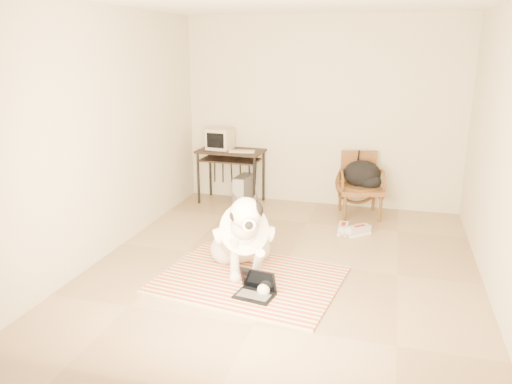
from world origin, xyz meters
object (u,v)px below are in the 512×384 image
at_px(computer_desk, 231,158).
at_px(backpack, 363,175).
at_px(dog, 243,236).
at_px(crt_monitor, 220,139).
at_px(rattan_chair, 360,184).
at_px(pc_tower, 244,189).
at_px(laptop, 256,289).

height_order(computer_desk, backpack, computer_desk).
distance_m(dog, crt_monitor, 2.60).
relative_size(computer_desk, backpack, 1.87).
relative_size(rattan_chair, backpack, 1.66).
bearing_deg(crt_monitor, dog, -65.56).
relative_size(dog, backpack, 2.24).
relative_size(pc_tower, rattan_chair, 0.52).
distance_m(laptop, rattan_chair, 2.82).
bearing_deg(crt_monitor, backpack, -4.00).
relative_size(dog, laptop, 2.98).
xyz_separation_m(computer_desk, crt_monitor, (-0.18, 0.05, 0.27)).
distance_m(laptop, crt_monitor, 3.25).
bearing_deg(rattan_chair, pc_tower, 175.48).
bearing_deg(computer_desk, pc_tower, 16.55).
bearing_deg(dog, laptop, -61.16).
bearing_deg(dog, computer_desk, 111.09).
distance_m(laptop, computer_desk, 3.07).
bearing_deg(laptop, pc_tower, 109.02).
height_order(rattan_chair, backpack, rattan_chair).
height_order(computer_desk, pc_tower, computer_desk).
relative_size(dog, crt_monitor, 3.13).
xyz_separation_m(laptop, pc_tower, (-0.98, 2.83, 0.12)).
distance_m(crt_monitor, backpack, 2.16).
relative_size(laptop, pc_tower, 0.87).
bearing_deg(laptop, rattan_chair, 74.61).
height_order(crt_monitor, backpack, crt_monitor).
bearing_deg(dog, backpack, 63.74).
height_order(dog, pc_tower, dog).
xyz_separation_m(laptop, computer_desk, (-1.16, 2.78, 0.60)).
relative_size(dog, rattan_chair, 1.35).
xyz_separation_m(dog, computer_desk, (-0.87, 2.26, 0.30)).
bearing_deg(crt_monitor, computer_desk, -16.87).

